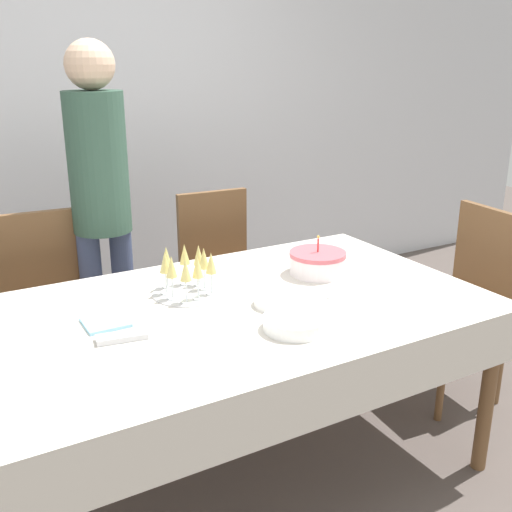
{
  "coord_description": "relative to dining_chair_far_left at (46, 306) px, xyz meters",
  "views": [
    {
      "loc": [
        -0.89,
        -1.87,
        1.64
      ],
      "look_at": [
        0.27,
        0.16,
        0.86
      ],
      "focal_mm": 42.0,
      "sensor_mm": 36.0,
      "label": 1
    }
  ],
  "objects": [
    {
      "name": "ground_plane",
      "position": [
        0.46,
        -0.89,
        -0.53
      ],
      "size": [
        12.0,
        12.0,
        0.0
      ],
      "primitive_type": "plane",
      "color": "#564C47"
    },
    {
      "name": "wall_back",
      "position": [
        0.46,
        0.98,
        0.82
      ],
      "size": [
        8.0,
        0.05,
        2.7
      ],
      "color": "silver",
      "rests_on": "ground_plane"
    },
    {
      "name": "dining_table",
      "position": [
        0.46,
        -0.89,
        0.12
      ],
      "size": [
        2.1,
        1.15,
        0.74
      ],
      "color": "silver",
      "rests_on": "ground_plane"
    },
    {
      "name": "dining_chair_far_left",
      "position": [
        0.0,
        0.0,
        0.0
      ],
      "size": [
        0.45,
        0.45,
        0.96
      ],
      "color": "brown",
      "rests_on": "ground_plane"
    },
    {
      "name": "dining_chair_far_right",
      "position": [
        0.93,
        0.0,
        0.0
      ],
      "size": [
        0.44,
        0.44,
        0.96
      ],
      "color": "brown",
      "rests_on": "ground_plane"
    },
    {
      "name": "dining_chair_right_end",
      "position": [
        1.83,
        -0.9,
        0.0
      ],
      "size": [
        0.46,
        0.46,
        0.96
      ],
      "color": "brown",
      "rests_on": "ground_plane"
    },
    {
      "name": "birthday_cake",
      "position": [
        1.02,
        -0.76,
        0.27
      ],
      "size": [
        0.25,
        0.25,
        0.17
      ],
      "color": "white",
      "rests_on": "dining_table"
    },
    {
      "name": "champagne_tray",
      "position": [
        0.44,
        -0.7,
        0.32
      ],
      "size": [
        0.29,
        0.29,
        0.18
      ],
      "color": "silver",
      "rests_on": "dining_table"
    },
    {
      "name": "plate_stack_main",
      "position": [
        0.63,
        -1.19,
        0.24
      ],
      "size": [
        0.22,
        0.22,
        0.05
      ],
      "color": "white",
      "rests_on": "dining_table"
    },
    {
      "name": "plate_stack_dessert",
      "position": [
        0.69,
        -0.98,
        0.24
      ],
      "size": [
        0.18,
        0.18,
        0.03
      ],
      "color": "white",
      "rests_on": "dining_table"
    },
    {
      "name": "cake_knife",
      "position": [
        1.03,
        -0.96,
        0.22
      ],
      "size": [
        0.29,
        0.13,
        0.0
      ],
      "color": "silver",
      "rests_on": "dining_table"
    },
    {
      "name": "fork_pile",
      "position": [
        0.08,
        -0.97,
        0.23
      ],
      "size": [
        0.18,
        0.09,
        0.02
      ],
      "color": "silver",
      "rests_on": "dining_table"
    },
    {
      "name": "napkin_pile",
      "position": [
        0.07,
        -0.82,
        0.22
      ],
      "size": [
        0.15,
        0.15,
        0.01
      ],
      "color": "#8CC6E0",
      "rests_on": "dining_table"
    },
    {
      "name": "person_standing",
      "position": [
        0.32,
        0.05,
        0.52
      ],
      "size": [
        0.28,
        0.28,
        1.73
      ],
      "color": "#3F4C72",
      "rests_on": "ground_plane"
    }
  ]
}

